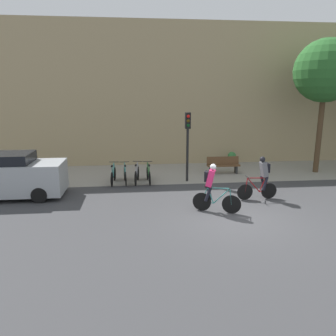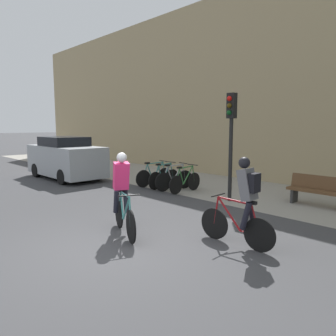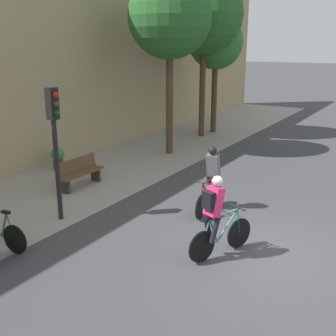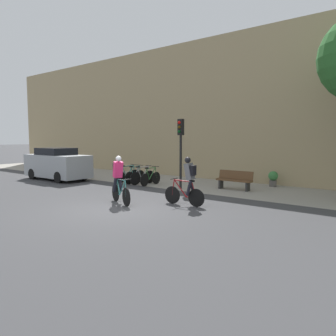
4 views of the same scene
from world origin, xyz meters
name	(u,v)px [view 3 (image 3 of 4)]	position (x,y,z in m)	size (l,w,h in m)	color
ground	(261,253)	(0.00, 0.00, 0.00)	(200.00, 200.00, 0.00)	#3D3D3F
kerb_strip	(40,196)	(0.00, 6.75, 0.00)	(44.00, 4.50, 0.01)	gray
cyclist_pink	(216,215)	(-0.68, 0.79, 0.95)	(1.64, 0.73, 1.78)	black
cyclist_grey	(212,176)	(1.65, 1.98, 0.95)	(1.68, 0.46, 1.77)	black
traffic_light_pole	(55,130)	(-0.89, 4.99, 2.31)	(0.26, 0.30, 3.32)	black
bench	(79,172)	(1.28, 6.35, 0.47)	(1.73, 0.44, 0.89)	brown
street_tree_0	(170,17)	(6.39, 6.14, 5.28)	(3.20, 3.20, 6.91)	#4C3823
street_tree_1	(204,15)	(10.10, 6.56, 5.58)	(3.59, 3.59, 7.41)	#4C3823
street_tree_2	(216,43)	(11.26, 6.47, 4.38)	(2.64, 2.64, 5.73)	#4C3823
potted_plant	(58,157)	(2.37, 8.38, 0.44)	(0.48, 0.48, 0.78)	#56514C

